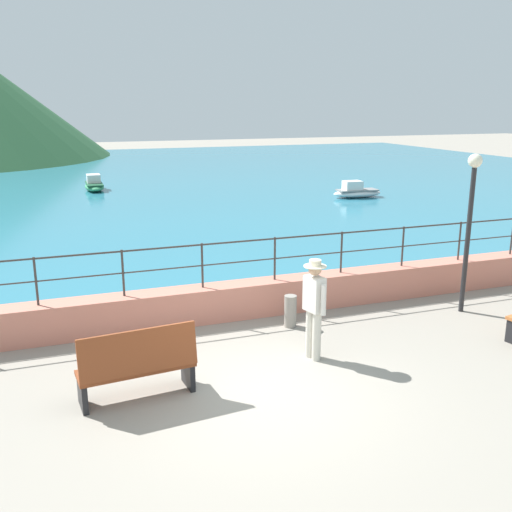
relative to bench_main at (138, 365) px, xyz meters
The scene contains 10 objects.
ground_plane 1.85m from the bench_main, 13.61° to the right, with size 120.00×120.00×0.00m, color gray.
promenade_wall 3.28m from the bench_main, 58.38° to the left, with size 20.00×0.56×0.70m, color tan.
railing 3.36m from the bench_main, 58.38° to the left, with size 18.44×0.04×0.90m.
lake_water 25.49m from the bench_main, 86.14° to the left, with size 64.00×44.32×0.06m, color teal.
bench_main is the anchor object (origin of this frame).
person_walking 3.08m from the bench_main, ahead, with size 0.38×0.56×1.75m.
lamp_post 7.28m from the bench_main, 11.89° to the left, with size 0.28×0.28×3.28m.
bollard 3.75m from the bench_main, 30.42° to the left, with size 0.24×0.24×0.63m, color gray.
boat_0 21.64m from the bench_main, 86.97° to the left, with size 0.92×2.31×0.76m.
boat_2 19.53m from the bench_main, 51.30° to the left, with size 2.36×1.06×0.76m.
Camera 1 is at (-2.71, -7.41, 4.24)m, focal length 40.51 mm.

